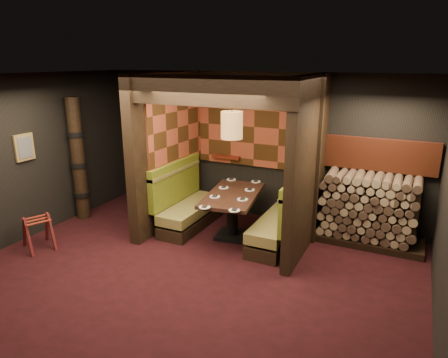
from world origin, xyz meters
The scene contains 21 objects.
floor centered at (0.00, 0.00, -0.01)m, with size 6.50×5.50×0.02m, color black.
ceiling centered at (0.00, 0.00, 2.86)m, with size 6.50×5.50×0.02m, color black.
wall_back centered at (0.00, 2.76, 1.43)m, with size 6.50×0.02×2.85m, color black.
wall_left centered at (-3.26, 0.00, 1.43)m, with size 0.02×5.50×2.85m, color black.
partition_left centered at (-1.35, 1.65, 1.43)m, with size 0.20×2.20×2.85m, color black.
partition_right centered at (1.30, 1.70, 1.43)m, with size 0.15×2.10×2.85m, color black.
header_beam centered at (-0.02, 0.70, 2.63)m, with size 2.85×0.18×0.44m, color black.
tapa_back_panel centered at (-0.02, 2.71, 1.82)m, with size 2.40×0.06×1.55m, color #9F4128.
tapa_side_panel centered at (-1.23, 1.82, 1.85)m, with size 0.04×1.85×1.45m, color #9F4128.
lacquer_shelf centered at (-0.60, 2.65, 1.18)m, with size 0.60×0.12×0.07m, color #5B1B0F.
booth_bench_left centered at (-0.96, 1.65, 0.40)m, with size 0.68×1.60×1.14m.
booth_bench_right centered at (0.93, 1.65, 0.40)m, with size 0.68×1.60×1.14m.
dining_table centered at (0.04, 1.57, 0.58)m, with size 1.08×1.66×0.82m.
place_settings centered at (0.04, 1.57, 0.83)m, with size 0.92×1.83×0.03m.
pendant_lamp centered at (0.04, 1.52, 2.02)m, with size 0.36×0.36×1.05m.
framed_picture centered at (-3.22, 0.10, 1.62)m, with size 0.05×0.36×0.46m.
luggage_rack centered at (-2.71, -0.26, 0.31)m, with size 0.69×0.61×0.62m.
totem_column centered at (-3.05, 1.10, 1.19)m, with size 0.31×0.31×2.40m.
firewood_stack centered at (2.29, 2.35, 0.61)m, with size 1.73×0.70×1.22m.
mosaic_header centered at (2.29, 2.68, 1.50)m, with size 1.83×0.10×0.56m, color maroon.
bay_front_post centered at (1.39, 1.96, 1.43)m, with size 0.08×0.08×2.85m, color black.
Camera 1 is at (2.78, -4.43, 3.05)m, focal length 32.00 mm.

